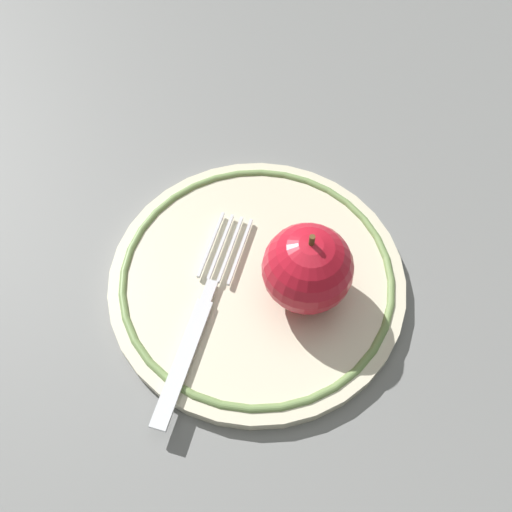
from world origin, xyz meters
TOP-DOWN VIEW (x-y plane):
  - ground_plane at (0.00, 0.00)m, footprint 2.00×2.00m
  - plate at (0.00, 0.02)m, footprint 0.23×0.23m
  - apple_red_whole at (-0.02, -0.01)m, footprint 0.07×0.07m
  - fork at (-0.03, 0.07)m, footprint 0.17×0.09m

SIDE VIEW (x-z plane):
  - ground_plane at x=0.00m, z-range 0.00..0.00m
  - plate at x=0.00m, z-range 0.00..0.02m
  - fork at x=-0.03m, z-range 0.01..0.02m
  - apple_red_whole at x=-0.02m, z-range 0.01..0.08m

